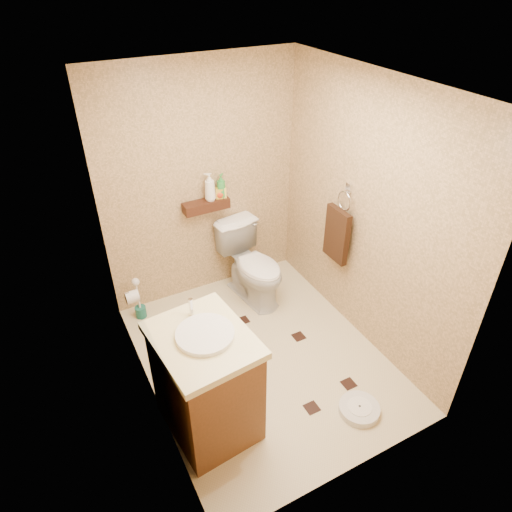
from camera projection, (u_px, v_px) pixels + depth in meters
ground at (262, 357)px, 4.18m from camera, size 2.50×2.50×0.00m
wall_back at (202, 186)px, 4.42m from camera, size 2.00×0.04×2.40m
wall_front at (369, 353)px, 2.59m from camera, size 2.00×0.04×2.40m
wall_left at (136, 284)px, 3.12m from camera, size 0.04×2.50×2.40m
wall_right at (366, 218)px, 3.89m from camera, size 0.04×2.50×2.40m
ceiling at (265, 86)px, 2.84m from camera, size 2.00×2.50×0.02m
wall_shelf at (206, 205)px, 4.47m from camera, size 0.46×0.14×0.10m
floor_accents at (267, 359)px, 4.15m from camera, size 1.23×1.34×0.01m
toilet at (253, 265)px, 4.69m from camera, size 0.55×0.85×0.81m
vanity at (206, 382)px, 3.33m from camera, size 0.70×0.82×1.07m
bathroom_scale at (359, 409)px, 3.67m from camera, size 0.38×0.38×0.07m
toilet_brush at (139, 304)px, 4.55m from camera, size 0.11×0.11×0.48m
towel_ring at (337, 232)px, 4.19m from camera, size 0.12×0.30×0.76m
toilet_paper at (132, 297)px, 3.95m from camera, size 0.12×0.11×0.12m
bottle_a at (210, 187)px, 4.38m from camera, size 0.14×0.14×0.28m
bottle_b at (219, 191)px, 4.45m from camera, size 0.09×0.09×0.16m
bottle_c at (220, 192)px, 4.46m from camera, size 0.10×0.10×0.13m
bottle_d at (221, 186)px, 4.43m from camera, size 0.13×0.13×0.24m
bottle_e at (222, 189)px, 4.46m from camera, size 0.09×0.10×0.16m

